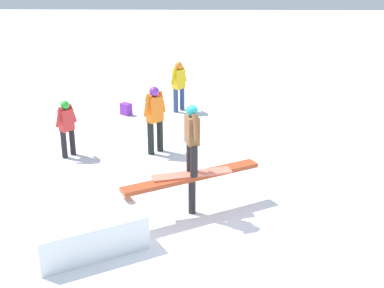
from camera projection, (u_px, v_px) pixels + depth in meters
The scene contains 8 objects.
ground_plane at pixel (192, 213), 9.98m from camera, with size 60.00×60.00×0.00m, color white.
rail_feature at pixel (192, 180), 9.74m from camera, with size 2.51×1.57×0.78m.
snow_kicker_ramp at pixel (83, 225), 8.96m from camera, with size 1.80×1.50×0.58m, color white.
main_rider_on_rail at pixel (192, 142), 9.47m from camera, with size 1.48×0.70×1.33m.
bystander_yellow at pixel (179, 84), 15.54m from camera, with size 0.50×0.56×1.48m.
bystander_orange at pixel (155, 116), 12.45m from camera, with size 0.53×0.53×1.62m.
bystander_red at pixel (67, 125), 12.30m from camera, with size 0.43×0.52×1.35m.
backpack_on_snow at pixel (126, 109), 15.45m from camera, with size 0.30×0.22×0.34m, color purple.
Camera 1 is at (0.17, -8.84, 4.80)m, focal length 50.00 mm.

